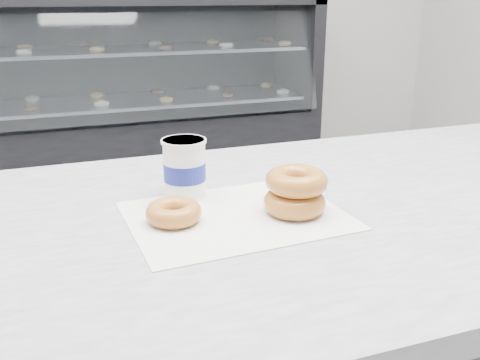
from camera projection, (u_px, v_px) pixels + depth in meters
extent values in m
cube|color=#B8B7BC|center=(357.00, 208.00, 0.95)|extent=(3.06, 0.76, 0.04)
cube|color=black|center=(134.00, 150.00, 3.55)|extent=(2.40, 0.70, 0.50)
cube|color=black|center=(121.00, 49.00, 3.63)|extent=(2.40, 0.06, 0.75)
cube|color=black|center=(296.00, 48.00, 3.71)|extent=(0.08, 0.70, 0.75)
cube|color=white|center=(136.00, 60.00, 3.07)|extent=(2.28, 0.16, 0.70)
cube|color=silver|center=(131.00, 101.00, 3.44)|extent=(2.20, 0.55, 0.02)
cube|color=silver|center=(128.00, 50.00, 3.34)|extent=(2.20, 0.55, 0.02)
cube|color=silver|center=(236.00, 216.00, 0.86)|extent=(0.35, 0.28, 0.00)
torus|color=#C07734|center=(174.00, 212.00, 0.83)|extent=(0.11, 0.11, 0.03)
torus|color=#C07734|center=(294.00, 202.00, 0.87)|extent=(0.10, 0.10, 0.04)
torus|color=#C07734|center=(297.00, 181.00, 0.86)|extent=(0.14, 0.14, 0.04)
cylinder|color=white|center=(185.00, 169.00, 0.93)|extent=(0.08, 0.08, 0.10)
cylinder|color=white|center=(184.00, 141.00, 0.91)|extent=(0.08, 0.08, 0.01)
cylinder|color=navy|center=(185.00, 171.00, 0.93)|extent=(0.08, 0.08, 0.03)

